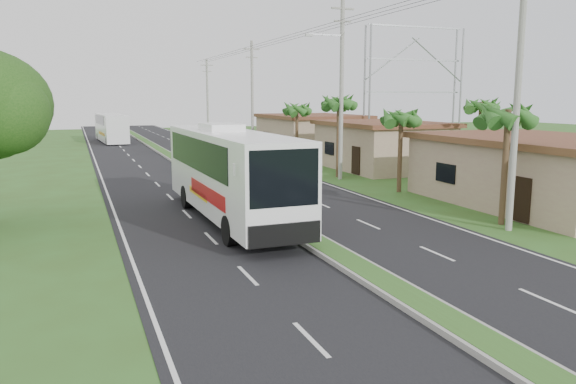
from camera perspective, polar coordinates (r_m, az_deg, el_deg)
name	(u,v)px	position (r m, az deg, el deg)	size (l,w,h in m)	color
ground	(348,264)	(18.94, 6.15, -7.32)	(180.00, 180.00, 0.00)	#36541E
road_asphalt	(211,181)	(37.46, -7.83, 1.07)	(14.00, 160.00, 0.02)	black
median_strip	(211,180)	(37.45, -7.83, 1.21)	(1.20, 160.00, 0.18)	gray
lane_edge_left	(105,187)	(36.57, -18.10, 0.46)	(0.12, 160.00, 0.01)	silver
lane_edge_right	(304,177)	(39.49, 1.69, 1.57)	(0.12, 160.00, 0.01)	silver
shop_near	(540,171)	(31.62, 24.22, 1.99)	(8.60, 12.60, 3.52)	tan
shop_mid	(382,145)	(44.31, 9.48, 4.73)	(7.60, 10.60, 3.67)	tan
shop_far	(311,134)	(56.80, 2.33, 5.96)	(8.60, 11.60, 3.82)	tan
palm_verge_a	(508,115)	(25.79, 21.46, 7.26)	(2.40, 2.40, 5.45)	#473321
palm_verge_b	(401,117)	(33.24, 11.43, 7.43)	(2.40, 2.40, 5.05)	#473321
palm_verge_c	(339,103)	(39.06, 5.18, 8.99)	(2.40, 2.40, 5.85)	#473321
palm_verge_d	(297,109)	(47.51, 0.91, 8.43)	(2.40, 2.40, 5.25)	#473321
palm_behind_shop	(481,106)	(40.42, 19.02, 8.26)	(2.40, 2.40, 5.65)	#473321
utility_pole_a	(518,93)	(24.70, 22.29, 9.30)	(1.60, 0.28, 11.00)	gray
utility_pole_b	(341,86)	(38.02, 5.42, 10.68)	(3.20, 0.28, 12.00)	gray
utility_pole_c	(252,96)	(56.67, -3.65, 9.73)	(1.60, 0.28, 11.00)	gray
utility_pole_d	(207,98)	(76.00, -8.18, 9.41)	(1.60, 0.28, 10.50)	gray
billboard_lattice	(414,83)	(55.19, 12.68, 10.72)	(10.18, 1.18, 12.07)	gray
coach_bus_main	(229,168)	(25.19, -5.99, 2.40)	(3.04, 13.37, 4.31)	white
coach_bus_far	(111,126)	(73.66, -17.53, 6.37)	(3.36, 12.03, 3.46)	white
motorcyclist	(273,210)	(23.41, -1.53, -1.81)	(1.80, 1.05, 2.36)	black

